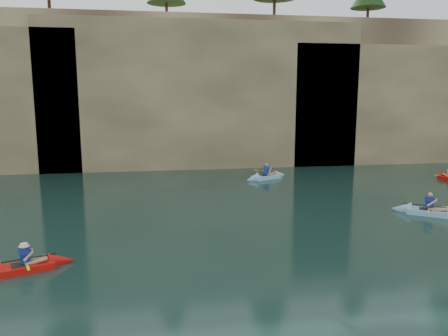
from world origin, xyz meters
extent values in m
plane|color=black|center=(0.00, 0.00, 0.00)|extent=(160.00, 160.00, 0.00)
cube|color=tan|center=(0.00, 30.00, 6.00)|extent=(70.00, 16.00, 12.00)
cube|color=tan|center=(2.00, 22.60, 5.70)|extent=(24.00, 2.40, 11.40)
cube|color=tan|center=(22.00, 22.60, 4.92)|extent=(26.00, 2.40, 9.84)
cube|color=black|center=(-4.00, 21.95, 1.60)|extent=(3.50, 1.00, 3.20)
cube|color=black|center=(10.00, 21.95, 2.25)|extent=(5.00, 1.00, 4.50)
cube|color=red|center=(-6.00, 3.30, 0.14)|extent=(2.50, 1.54, 0.27)
cone|color=red|center=(-4.95, 3.70, 0.14)|extent=(1.04, 0.97, 0.72)
cube|color=black|center=(-6.14, 3.25, 0.24)|extent=(0.67, 0.61, 0.04)
cube|color=navy|center=(-6.00, 3.30, 0.51)|extent=(0.36, 0.30, 0.45)
sphere|color=tan|center=(-6.00, 3.30, 0.83)|extent=(0.19, 0.19, 0.19)
cylinder|color=black|center=(-6.00, 3.30, 0.41)|extent=(1.80, 0.71, 0.04)
cube|color=yellow|center=(-6.30, 4.10, 0.41)|extent=(0.22, 0.42, 0.02)
cube|color=yellow|center=(-5.70, 2.50, 0.41)|extent=(0.22, 0.42, 0.02)
cylinder|color=white|center=(-6.00, 3.30, 0.87)|extent=(0.33, 0.33, 0.09)
cube|color=#82B4DA|center=(11.09, 7.33, 0.15)|extent=(2.61, 2.23, 0.30)
cone|color=#82B4DA|center=(10.09, 8.06, 0.15)|extent=(1.23, 1.20, 0.81)
cube|color=black|center=(10.96, 7.42, 0.27)|extent=(0.74, 0.73, 0.04)
cube|color=navy|center=(11.09, 7.33, 0.58)|extent=(0.44, 0.41, 0.54)
sphere|color=tan|center=(11.09, 7.33, 0.97)|extent=(0.23, 0.23, 0.23)
cylinder|color=black|center=(11.09, 7.33, 0.44)|extent=(1.95, 1.45, 0.04)
cube|color=yellow|center=(11.74, 8.22, 0.44)|extent=(0.31, 0.39, 0.02)
cube|color=yellow|center=(10.43, 6.45, 0.44)|extent=(0.31, 0.39, 0.02)
cone|color=red|center=(17.57, 15.71, 0.14)|extent=(0.81, 0.97, 0.77)
cube|color=yellow|center=(16.48, 14.50, 0.42)|extent=(0.42, 0.10, 0.02)
cube|color=#91C7F3|center=(5.66, 17.15, 0.15)|extent=(2.77, 1.97, 0.29)
cone|color=#91C7F3|center=(6.78, 17.73, 0.15)|extent=(1.21, 1.14, 0.80)
cone|color=#91C7F3|center=(4.54, 16.57, 0.15)|extent=(1.21, 1.14, 0.80)
cube|color=black|center=(5.52, 17.08, 0.26)|extent=(0.72, 0.70, 0.04)
cube|color=navy|center=(5.66, 17.15, 0.57)|extent=(0.43, 0.38, 0.54)
sphere|color=tan|center=(5.66, 17.15, 0.96)|extent=(0.22, 0.22, 0.22)
cylinder|color=black|center=(5.66, 17.15, 0.43)|extent=(2.12, 1.11, 0.04)
cube|color=yellow|center=(5.16, 18.11, 0.43)|extent=(0.26, 0.41, 0.02)
cube|color=yellow|center=(6.15, 16.19, 0.43)|extent=(0.26, 0.41, 0.02)
camera|label=1|loc=(-1.72, -11.01, 5.73)|focal=35.00mm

